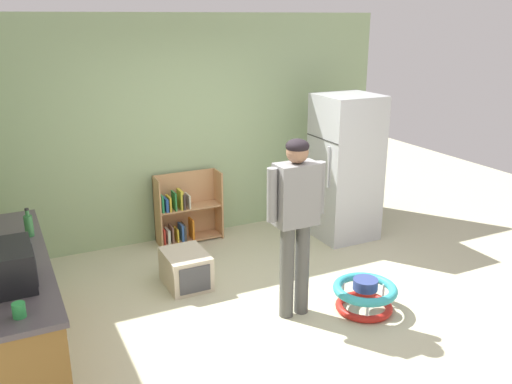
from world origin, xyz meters
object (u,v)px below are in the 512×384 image
object	(u,v)px
green_cup	(19,310)
refrigerator	(345,168)
standing_person	(296,213)
baby_walker	(365,295)
pet_carrier	(186,269)
kitchen_counter	(11,313)
banana_bunch	(15,241)
green_glass_bottle	(29,225)
microwave	(5,267)
bookshelf	(184,212)

from	to	relation	value
green_cup	refrigerator	bearing A→B (deg)	27.87
standing_person	baby_walker	xyz separation A→B (m)	(0.63, -0.24, -0.85)
baby_walker	pet_carrier	xyz separation A→B (m)	(-1.34, 1.22, 0.02)
kitchen_counter	baby_walker	distance (m)	3.06
banana_bunch	green_glass_bottle	xyz separation A→B (m)	(0.13, 0.13, 0.07)
kitchen_counter	standing_person	size ratio (longest dim) A/B	1.34
pet_carrier	microwave	xyz separation A→B (m)	(-1.64, -1.13, 0.86)
bookshelf	standing_person	world-z (taller)	standing_person
green_glass_bottle	kitchen_counter	bearing A→B (deg)	-117.58
pet_carrier	green_glass_bottle	distance (m)	1.67
green_cup	bookshelf	bearing A→B (deg)	54.21
refrigerator	green_cup	world-z (taller)	refrigerator
standing_person	green_glass_bottle	size ratio (longest dim) A/B	6.79
kitchen_counter	standing_person	distance (m)	2.45
kitchen_counter	pet_carrier	distance (m)	1.81
refrigerator	green_glass_bottle	size ratio (longest dim) A/B	7.24
standing_person	kitchen_counter	bearing A→B (deg)	172.63
banana_bunch	green_glass_bottle	bearing A→B (deg)	47.00
bookshelf	standing_person	size ratio (longest dim) A/B	0.51
baby_walker	green_cup	bearing A→B (deg)	-172.57
kitchen_counter	bookshelf	distance (m)	2.74
bookshelf	pet_carrier	world-z (taller)	bookshelf
standing_person	pet_carrier	xyz separation A→B (m)	(-0.71, 0.99, -0.82)
pet_carrier	microwave	distance (m)	2.17
baby_walker	microwave	xyz separation A→B (m)	(-2.98, 0.10, 0.88)
kitchen_counter	microwave	world-z (taller)	microwave
baby_walker	green_cup	distance (m)	3.07
refrigerator	standing_person	xyz separation A→B (m)	(-1.51, -1.40, 0.11)
microwave	standing_person	bearing A→B (deg)	3.44
kitchen_counter	refrigerator	world-z (taller)	refrigerator
baby_walker	green_cup	xyz separation A→B (m)	(-2.94, -0.38, 0.79)
standing_person	pet_carrier	distance (m)	1.47
microwave	green_glass_bottle	distance (m)	0.91
baby_walker	kitchen_counter	bearing A→B (deg)	169.71
banana_bunch	bookshelf	bearing A→B (deg)	38.19
kitchen_counter	pet_carrier	xyz separation A→B (m)	(1.66, 0.68, -0.27)
standing_person	green_cup	bearing A→B (deg)	-164.94
green_glass_bottle	green_cup	xyz separation A→B (m)	(-0.17, -1.36, -0.05)
kitchen_counter	bookshelf	bearing A→B (deg)	41.79
bookshelf	microwave	size ratio (longest dim) A/B	1.77
refrigerator	baby_walker	xyz separation A→B (m)	(-0.88, -1.64, -0.73)
standing_person	green_cup	world-z (taller)	standing_person
refrigerator	microwave	xyz separation A→B (m)	(-3.87, -1.54, 0.15)
refrigerator	pet_carrier	world-z (taller)	refrigerator
baby_walker	banana_bunch	size ratio (longest dim) A/B	3.87
baby_walker	pet_carrier	world-z (taller)	pet_carrier
baby_walker	microwave	world-z (taller)	microwave
banana_bunch	green_cup	xyz separation A→B (m)	(-0.04, -1.22, 0.02)
bookshelf	pet_carrier	distance (m)	1.22
pet_carrier	banana_bunch	world-z (taller)	banana_bunch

